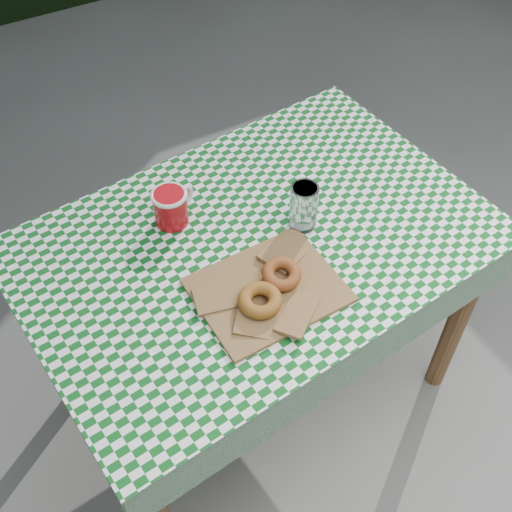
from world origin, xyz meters
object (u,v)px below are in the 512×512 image
Objects in this scene: coffee_mug at (171,208)px; drinking_glass at (304,207)px; paper_bag at (268,289)px; table at (256,325)px.

coffee_mug is 1.35× the size of drinking_glass.
paper_bag is 1.91× the size of coffee_mug.
coffee_mug is (-0.10, 0.32, 0.04)m from paper_bag.
coffee_mug is at bearing 107.74° from paper_bag.
paper_bag is at bearing -141.77° from drinking_glass.
coffee_mug is at bearing 148.94° from drinking_glass.
table is at bearing -69.96° from coffee_mug.
drinking_glass reaches higher than coffee_mug.
coffee_mug is 0.34m from drinking_glass.
table is 6.66× the size of coffee_mug.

